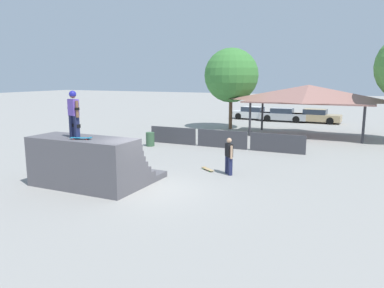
# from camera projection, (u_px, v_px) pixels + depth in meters

# --- Properties ---
(ground_plane) EXTENTS (160.00, 160.00, 0.00)m
(ground_plane) POSITION_uv_depth(u_px,v_px,m) (148.00, 190.00, 14.13)
(ground_plane) COLOR gray
(quarter_pipe_ramp) EXTENTS (4.29, 3.55, 1.94)m
(quarter_pipe_ramp) POSITION_uv_depth(u_px,v_px,m) (90.00, 164.00, 14.67)
(quarter_pipe_ramp) COLOR #565459
(quarter_pipe_ramp) RESTS_ON ground
(skater_on_deck) EXTENTS (0.76, 0.42, 1.78)m
(skater_on_deck) POSITION_uv_depth(u_px,v_px,m) (74.00, 111.00, 13.90)
(skater_on_deck) COLOR #1E2347
(skater_on_deck) RESTS_ON quarter_pipe_ramp
(skateboard_on_deck) EXTENTS (0.83, 0.43, 0.09)m
(skateboard_on_deck) POSITION_uv_depth(u_px,v_px,m) (82.00, 138.00, 13.77)
(skateboard_on_deck) COLOR red
(skateboard_on_deck) RESTS_ON quarter_pipe_ramp
(bystander_walking) EXTENTS (0.51, 0.55, 1.62)m
(bystander_walking) POSITION_uv_depth(u_px,v_px,m) (229.00, 154.00, 16.24)
(bystander_walking) COLOR #1E2347
(bystander_walking) RESTS_ON ground
(skateboard_on_ground) EXTENTS (0.78, 0.64, 0.09)m
(skateboard_on_ground) POSITION_uv_depth(u_px,v_px,m) (207.00, 169.00, 17.10)
(skateboard_on_ground) COLOR green
(skateboard_on_ground) RESTS_ON ground
(barrier_fence) EXTENTS (9.78, 0.12, 1.05)m
(barrier_fence) POSITION_uv_depth(u_px,v_px,m) (222.00, 139.00, 22.42)
(barrier_fence) COLOR #3D3D42
(barrier_fence) RESTS_ON ground
(pavilion_shelter) EXTENTS (8.75, 4.05, 3.65)m
(pavilion_shelter) POSITION_uv_depth(u_px,v_px,m) (308.00, 94.00, 26.46)
(pavilion_shelter) COLOR #2D2D33
(pavilion_shelter) RESTS_ON ground
(tree_beside_pavilion) EXTENTS (4.32, 4.32, 6.47)m
(tree_beside_pavilion) POSITION_uv_depth(u_px,v_px,m) (231.00, 75.00, 29.85)
(tree_beside_pavilion) COLOR brown
(tree_beside_pavilion) RESTS_ON ground
(trash_bin) EXTENTS (0.52, 0.52, 0.85)m
(trash_bin) POSITION_uv_depth(u_px,v_px,m) (150.00, 139.00, 22.98)
(trash_bin) COLOR #385B3D
(trash_bin) RESTS_ON ground
(parked_car_white) EXTENTS (4.42, 2.07, 1.27)m
(parked_car_white) POSITION_uv_depth(u_px,v_px,m) (253.00, 113.00, 37.23)
(parked_car_white) COLOR silver
(parked_car_white) RESTS_ON ground
(parked_car_silver) EXTENTS (4.40, 1.73, 1.27)m
(parked_car_silver) POSITION_uv_depth(u_px,v_px,m) (283.00, 115.00, 35.58)
(parked_car_silver) COLOR #A8AAAF
(parked_car_silver) RESTS_ON ground
(parked_car_tan) EXTENTS (4.41, 1.83, 1.27)m
(parked_car_tan) POSITION_uv_depth(u_px,v_px,m) (316.00, 116.00, 34.48)
(parked_car_tan) COLOR tan
(parked_car_tan) RESTS_ON ground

